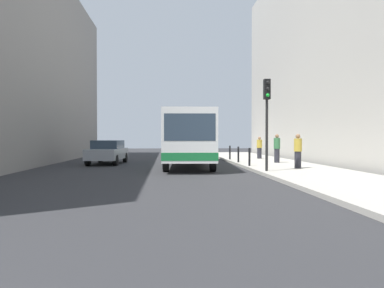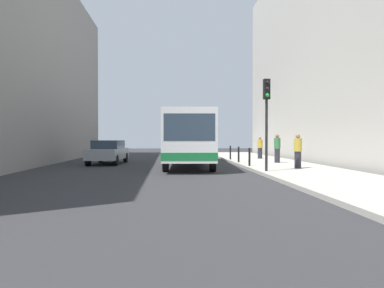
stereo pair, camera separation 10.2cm
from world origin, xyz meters
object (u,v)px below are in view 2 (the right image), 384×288
at_px(bollard_far, 230,153).
at_px(pedestrian_far_sidewalk, 260,148).
at_px(car_behind_bus, 177,148).
at_px(bollard_mid, 239,154).
at_px(pedestrian_near_signal, 298,151).
at_px(bollard_near, 249,157).
at_px(pedestrian_mid_sidewalk, 277,148).
at_px(bus, 189,136).
at_px(traffic_light, 267,107).
at_px(car_beside_bus, 108,151).

distance_m(bollard_far, pedestrian_far_sidewalk, 2.44).
distance_m(car_behind_bus, bollard_mid, 11.05).
relative_size(bollard_far, pedestrian_near_signal, 0.57).
height_order(bollard_near, pedestrian_near_signal, pedestrian_near_signal).
bearing_deg(pedestrian_near_signal, pedestrian_mid_sidewalk, 88.42).
distance_m(pedestrian_mid_sidewalk, pedestrian_far_sidewalk, 4.30).
bearing_deg(pedestrian_far_sidewalk, pedestrian_near_signal, 87.77).
bearing_deg(car_behind_bus, pedestrian_far_sidewalk, 128.29).
bearing_deg(bollard_near, bus, 140.24).
height_order(traffic_light, bollard_far, traffic_light).
relative_size(bollard_far, pedestrian_mid_sidewalk, 0.56).
distance_m(pedestrian_near_signal, pedestrian_far_sidewalk, 8.34).
bearing_deg(bollard_near, pedestrian_mid_sidewalk, 47.37).
xyz_separation_m(car_behind_bus, bollard_mid, (3.49, -10.48, -0.16)).
bearing_deg(traffic_light, pedestrian_far_sidewalk, 77.27).
xyz_separation_m(bus, bollard_far, (3.08, 3.35, -1.10)).
bearing_deg(bollard_far, bus, -132.59).
relative_size(car_behind_bus, bollard_far, 4.71).
bearing_deg(pedestrian_near_signal, bollard_near, 142.97).
relative_size(traffic_light, bollard_far, 4.32).
bearing_deg(bus, traffic_light, 122.82).
distance_m(car_beside_bus, traffic_light, 11.08).
xyz_separation_m(bus, bollard_near, (3.08, -2.56, -1.10)).
height_order(bus, pedestrian_mid_sidewalk, bus).
bearing_deg(bollard_near, pedestrian_near_signal, -38.45).
bearing_deg(pedestrian_far_sidewalk, traffic_light, 76.84).
bearing_deg(pedestrian_near_signal, bollard_mid, 115.33).
height_order(bollard_mid, bollard_far, same).
bearing_deg(bollard_far, bollard_mid, -90.00).
relative_size(bollard_mid, pedestrian_far_sidewalk, 0.60).
height_order(car_beside_bus, bollard_near, car_beside_bus).
height_order(bollard_far, pedestrian_mid_sidewalk, pedestrian_mid_sidewalk).
bearing_deg(traffic_light, pedestrian_near_signal, 34.89).
bearing_deg(car_beside_bus, pedestrian_mid_sidewalk, 174.31).
xyz_separation_m(pedestrian_near_signal, pedestrian_mid_sidewalk, (0.21, 4.03, 0.02)).
xyz_separation_m(car_behind_bus, pedestrian_far_sidewalk, (5.78, -6.71, 0.15)).
height_order(car_behind_bus, bollard_far, car_behind_bus).
distance_m(traffic_light, bollard_far, 9.17).
distance_m(bus, pedestrian_far_sidewalk, 6.84).
height_order(pedestrian_near_signal, pedestrian_mid_sidewalk, pedestrian_mid_sidewalk).
relative_size(car_beside_bus, bollard_mid, 4.75).
height_order(bollard_near, pedestrian_mid_sidewalk, pedestrian_mid_sidewalk).
bearing_deg(bollard_far, traffic_light, -89.35).
bearing_deg(bollard_mid, pedestrian_mid_sidewalk, -13.33).
distance_m(bus, traffic_light, 6.49).
height_order(car_behind_bus, pedestrian_far_sidewalk, pedestrian_far_sidewalk).
distance_m(car_beside_bus, bollard_mid, 8.16).
relative_size(car_beside_bus, pedestrian_far_sidewalk, 2.86).
xyz_separation_m(traffic_light, pedestrian_far_sidewalk, (2.18, 9.67, -2.07)).
relative_size(bollard_near, bollard_mid, 1.00).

